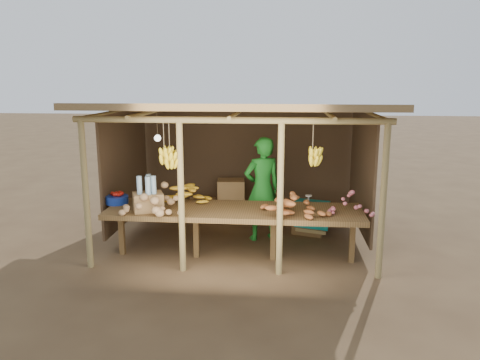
{
  "coord_description": "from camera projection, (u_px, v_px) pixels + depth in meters",
  "views": [
    {
      "loc": [
        0.73,
        -7.82,
        2.73
      ],
      "look_at": [
        0.0,
        0.0,
        1.05
      ],
      "focal_mm": 35.0,
      "sensor_mm": 36.0,
      "label": 1
    }
  ],
  "objects": [
    {
      "name": "bottle_box",
      "position": [
        148.0,
        197.0,
        7.02
      ],
      "size": [
        0.53,
        0.48,
        0.55
      ],
      "color": "olive",
      "rests_on": "counter"
    },
    {
      "name": "stall_structure",
      "position": [
        240.0,
        130.0,
        7.82
      ],
      "size": [
        4.7,
        3.5,
        2.43
      ],
      "color": "#96814D",
      "rests_on": "ground"
    },
    {
      "name": "burlap_sacks",
      "position": [
        190.0,
        208.0,
        9.26
      ],
      "size": [
        0.81,
        0.43,
        0.57
      ],
      "color": "#4B3723",
      "rests_on": "ground"
    },
    {
      "name": "tarp_crate",
      "position": [
        310.0,
        217.0,
        8.49
      ],
      "size": [
        0.75,
        0.69,
        0.73
      ],
      "color": "brown",
      "rests_on": "ground"
    },
    {
      "name": "banana_pile",
      "position": [
        185.0,
        191.0,
        7.56
      ],
      "size": [
        0.74,
        0.51,
        0.35
      ],
      "primitive_type": null,
      "rotation": [
        0.0,
        0.0,
        -0.16
      ],
      "color": "gold",
      "rests_on": "counter"
    },
    {
      "name": "tomato_basin",
      "position": [
        117.0,
        199.0,
        7.46
      ],
      "size": [
        0.36,
        0.36,
        0.19
      ],
      "rotation": [
        0.0,
        0.0,
        -0.38
      ],
      "color": "navy",
      "rests_on": "counter"
    },
    {
      "name": "ground",
      "position": [
        240.0,
        238.0,
        8.25
      ],
      "size": [
        60.0,
        60.0,
        0.0
      ],
      "primitive_type": "plane",
      "color": "brown",
      "rests_on": "ground"
    },
    {
      "name": "sweet_potato_heap",
      "position": [
        296.0,
        202.0,
        6.85
      ],
      "size": [
        1.07,
        0.69,
        0.36
      ],
      "primitive_type": null,
      "rotation": [
        0.0,
        0.0,
        -0.06
      ],
      "color": "#A15929",
      "rests_on": "counter"
    },
    {
      "name": "potato_heap",
      "position": [
        160.0,
        199.0,
        6.99
      ],
      "size": [
        1.28,
        1.06,
        0.37
      ],
      "primitive_type": null,
      "rotation": [
        0.0,
        0.0,
        0.42
      ],
      "color": "tan",
      "rests_on": "counter"
    },
    {
      "name": "carton_stack",
      "position": [
        221.0,
        204.0,
        9.14
      ],
      "size": [
        1.11,
        0.45,
        0.83
      ],
      "color": "olive",
      "rests_on": "ground"
    },
    {
      "name": "counter",
      "position": [
        234.0,
        213.0,
        7.17
      ],
      "size": [
        3.9,
        1.05,
        0.8
      ],
      "color": "brown",
      "rests_on": "ground"
    },
    {
      "name": "vendor",
      "position": [
        262.0,
        189.0,
        8.04
      ],
      "size": [
        0.77,
        0.66,
        1.8
      ],
      "primitive_type": "imported",
      "rotation": [
        0.0,
        0.0,
        3.57
      ],
      "color": "#1B7A22",
      "rests_on": "ground"
    },
    {
      "name": "onion_heap",
      "position": [
        353.0,
        204.0,
        6.76
      ],
      "size": [
        0.76,
        0.53,
        0.35
      ],
      "primitive_type": null,
      "rotation": [
        0.0,
        0.0,
        0.15
      ],
      "color": "#C25E69",
      "rests_on": "counter"
    }
  ]
}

